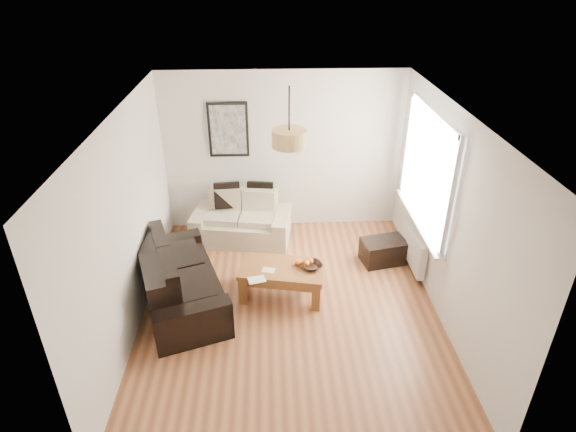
{
  "coord_description": "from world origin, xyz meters",
  "views": [
    {
      "loc": [
        -0.24,
        -4.88,
        4.08
      ],
      "look_at": [
        0.0,
        0.6,
        1.05
      ],
      "focal_mm": 29.7,
      "sensor_mm": 36.0,
      "label": 1
    }
  ],
  "objects_px": {
    "loveseat_cream": "(241,218)",
    "sofa_leather": "(180,276)",
    "ottoman": "(383,251)",
    "coffee_table": "(282,281)"
  },
  "relations": [
    {
      "from": "loveseat_cream",
      "to": "sofa_leather",
      "type": "bearing_deg",
      "value": -106.33
    },
    {
      "from": "coffee_table",
      "to": "ottoman",
      "type": "xyz_separation_m",
      "value": [
        1.54,
        0.74,
        -0.04
      ]
    },
    {
      "from": "sofa_leather",
      "to": "ottoman",
      "type": "bearing_deg",
      "value": -93.25
    },
    {
      "from": "loveseat_cream",
      "to": "ottoman",
      "type": "height_order",
      "value": "loveseat_cream"
    },
    {
      "from": "ottoman",
      "to": "coffee_table",
      "type": "bearing_deg",
      "value": -154.42
    },
    {
      "from": "loveseat_cream",
      "to": "coffee_table",
      "type": "relative_size",
      "value": 1.39
    },
    {
      "from": "loveseat_cream",
      "to": "sofa_leather",
      "type": "xyz_separation_m",
      "value": [
        -0.74,
        -1.57,
        0.03
      ]
    },
    {
      "from": "ottoman",
      "to": "sofa_leather",
      "type": "bearing_deg",
      "value": -164.12
    },
    {
      "from": "loveseat_cream",
      "to": "ottoman",
      "type": "distance_m",
      "value": 2.28
    },
    {
      "from": "coffee_table",
      "to": "ottoman",
      "type": "height_order",
      "value": "coffee_table"
    }
  ]
}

